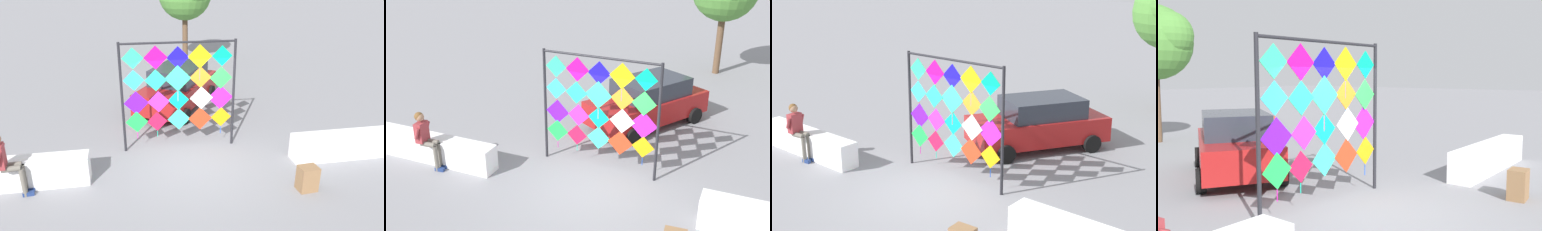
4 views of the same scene
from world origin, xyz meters
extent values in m
plane|color=gray|center=(0.00, 0.00, 0.00)|extent=(120.00, 120.00, 0.00)
cube|color=white|center=(4.38, -0.38, 0.34)|extent=(3.66, 0.54, 0.69)
cylinder|color=#232328|center=(-1.71, 0.98, 1.50)|extent=(0.07, 0.07, 3.00)
cylinder|color=#232328|center=(1.28, 0.91, 1.50)|extent=(0.07, 0.07, 3.00)
cylinder|color=#232328|center=(-0.22, 0.95, 2.95)|extent=(2.99, 0.13, 0.06)
cube|color=#21DB4E|center=(-1.37, 0.96, 0.85)|extent=(0.60, 0.03, 0.60)
cylinder|color=#E516B3|center=(-1.37, 0.97, 0.45)|extent=(0.02, 0.02, 0.20)
cube|color=#D51643|center=(-0.82, 0.97, 0.81)|extent=(0.55, 0.03, 0.55)
cylinder|color=#16E5B5|center=(-0.82, 0.98, 0.45)|extent=(0.02, 0.02, 0.18)
cube|color=#37F2C2|center=(-0.23, 0.97, 0.85)|extent=(0.62, 0.03, 0.62)
cube|color=red|center=(0.36, 0.93, 0.83)|extent=(0.66, 0.03, 0.66)
cube|color=#DFA10D|center=(0.94, 0.91, 0.85)|extent=(0.57, 0.03, 0.57)
cylinder|color=blue|center=(0.94, 0.92, 0.45)|extent=(0.02, 0.02, 0.22)
cube|color=#6713EE|center=(-1.36, 0.97, 1.38)|extent=(0.65, 0.03, 0.65)
cube|color=#C229F1|center=(-0.77, 0.94, 1.39)|extent=(0.58, 0.03, 0.58)
cube|color=#0CE8B1|center=(-0.23, 0.96, 1.40)|extent=(0.57, 0.03, 0.57)
cylinder|color=#E5164A|center=(-0.23, 0.97, 0.96)|extent=(0.02, 0.02, 0.32)
cube|color=white|center=(0.39, 0.92, 1.43)|extent=(0.64, 0.03, 0.64)
cube|color=#CC1EDE|center=(0.92, 0.93, 1.41)|extent=(0.70, 0.03, 0.70)
cube|color=#31D6F4|center=(-1.39, 0.97, 2.01)|extent=(0.55, 0.03, 0.55)
cylinder|color=red|center=(-1.39, 0.98, 1.64)|extent=(0.02, 0.02, 0.18)
cube|color=#22DF9F|center=(-0.82, 0.94, 1.98)|extent=(0.58, 0.03, 0.58)
cube|color=#30F7A3|center=(-0.25, 0.94, 2.01)|extent=(0.70, 0.03, 0.70)
cylinder|color=#E5166D|center=(-0.25, 0.95, 1.51)|extent=(0.02, 0.02, 0.28)
cube|color=orange|center=(0.36, 0.94, 2.00)|extent=(0.59, 0.03, 0.59)
cylinder|color=#167AE5|center=(0.36, 0.95, 1.60)|extent=(0.02, 0.02, 0.22)
cube|color=#32CE51|center=(0.91, 0.90, 1.98)|extent=(0.60, 0.03, 0.60)
cube|color=#2FE49B|center=(-1.39, 0.98, 2.58)|extent=(0.55, 0.03, 0.55)
cube|color=#EA0E91|center=(-0.81, 0.96, 2.58)|extent=(0.62, 0.03, 0.62)
cylinder|color=#16E56A|center=(-0.81, 0.97, 2.14)|extent=(0.02, 0.02, 0.26)
cube|color=#1911F8|center=(-0.23, 0.95, 2.56)|extent=(0.59, 0.03, 0.59)
cylinder|color=yellow|center=(-0.23, 0.96, 2.11)|extent=(0.02, 0.02, 0.31)
cube|color=yellow|center=(0.34, 0.93, 2.57)|extent=(0.64, 0.03, 0.64)
cylinder|color=#1637E5|center=(0.34, 0.94, 2.09)|extent=(0.02, 0.02, 0.32)
cube|color=#07D697|center=(0.93, 0.90, 2.57)|extent=(0.55, 0.03, 0.55)
cube|color=maroon|center=(0.18, 4.11, 0.60)|extent=(3.38, 4.12, 0.68)
cube|color=#282D38|center=(0.25, 4.22, 1.21)|extent=(2.34, 2.58, 0.55)
cylinder|color=black|center=(0.21, 2.57, 0.25)|extent=(0.44, 0.54, 0.51)
cylinder|color=black|center=(-1.19, 3.42, 0.25)|extent=(0.44, 0.54, 0.51)
cylinder|color=black|center=(1.56, 4.79, 0.25)|extent=(0.44, 0.54, 0.51)
cylinder|color=black|center=(0.16, 5.64, 0.25)|extent=(0.44, 0.54, 0.51)
cube|color=olive|center=(2.31, -1.69, 0.29)|extent=(0.45, 0.36, 0.59)
sphere|color=#4C8938|center=(1.71, 9.75, 3.71)|extent=(1.64, 1.64, 1.64)
sphere|color=#4C8938|center=(1.84, 10.24, 3.72)|extent=(1.44, 1.44, 1.44)
camera|label=1|loc=(-1.56, -8.35, 4.78)|focal=34.86mm
camera|label=2|loc=(3.34, -8.69, 5.88)|focal=42.40mm
camera|label=3|loc=(7.74, -8.13, 5.16)|focal=49.25mm
camera|label=4|loc=(-5.78, -3.99, 2.37)|focal=39.16mm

